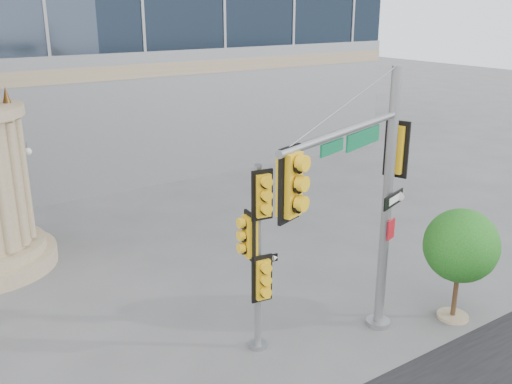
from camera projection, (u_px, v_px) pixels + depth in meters
ground at (312, 339)px, 14.21m from camera, size 120.00×120.00×0.00m
main_signal_pole at (367, 185)px, 12.64m from camera, size 4.95×2.09×6.63m
secondary_signal_pole at (258, 246)px, 12.92m from camera, size 0.80×0.66×4.61m
street_tree at (461, 248)px, 14.58m from camera, size 1.95×1.91×3.04m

